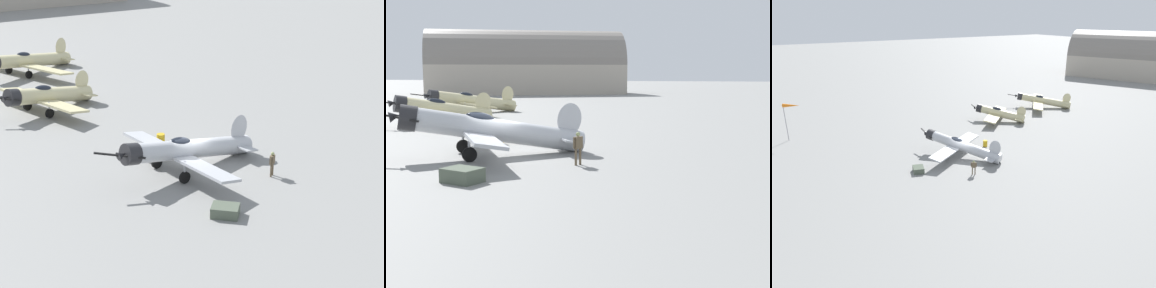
# 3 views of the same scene
# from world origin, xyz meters

# --- Properties ---
(ground_plane) EXTENTS (400.00, 400.00, 0.00)m
(ground_plane) POSITION_xyz_m (0.00, 0.00, 0.00)
(ground_plane) COLOR gray
(airplane_foreground) EXTENTS (10.12, 11.31, 3.13)m
(airplane_foreground) POSITION_xyz_m (-0.26, 0.43, 1.52)
(airplane_foreground) COLOR #B7BABF
(airplane_foreground) RESTS_ON ground_plane
(airplane_mid_apron) EXTENTS (8.88, 8.91, 2.96)m
(airplane_mid_apron) POSITION_xyz_m (13.86, 10.76, 1.40)
(airplane_mid_apron) COLOR beige
(airplane_mid_apron) RESTS_ON ground_plane
(airplane_far_line) EXTENTS (10.54, 10.85, 3.13)m
(airplane_far_line) POSITION_xyz_m (26.87, 13.81, 1.36)
(airplane_far_line) COLOR beige
(airplane_far_line) RESTS_ON ground_plane
(ground_crew_mechanic) EXTENTS (0.57, 0.45, 1.72)m
(ground_crew_mechanic) POSITION_xyz_m (-1.90, -5.09, 1.04)
(ground_crew_mechanic) COLOR brown
(ground_crew_mechanic) RESTS_ON ground_plane
(equipment_crate) EXTENTS (1.69, 1.91, 0.64)m
(equipment_crate) POSITION_xyz_m (-7.01, -1.03, 0.32)
(equipment_crate) COLOR #4C5647
(equipment_crate) RESTS_ON ground_plane
(fuel_drum) EXTENTS (0.65, 0.65, 0.88)m
(fuel_drum) POSITION_xyz_m (4.63, 1.75, 0.44)
(fuel_drum) COLOR gold
(fuel_drum) RESTS_ON ground_plane
(distant_hangar) EXTENTS (28.32, 41.46, 13.95)m
(distant_hangar) POSITION_xyz_m (73.69, 22.56, 4.99)
(distant_hangar) COLOR #ADA393
(distant_hangar) RESTS_ON ground_plane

